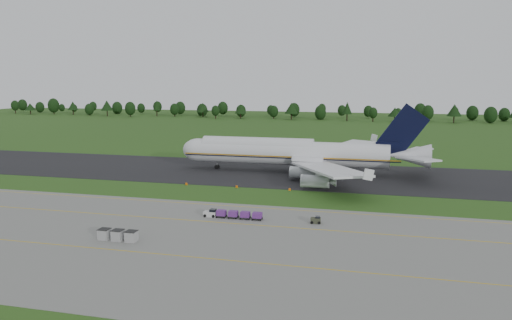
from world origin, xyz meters
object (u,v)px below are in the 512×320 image
(baggage_train, at_px, (232,214))
(utility_cart, at_px, (316,221))
(aircraft, at_px, (294,153))
(uld_row, at_px, (118,235))
(edge_markers, at_px, (237,187))

(baggage_train, bearing_deg, utility_cart, 1.60)
(aircraft, xyz_separation_m, utility_cart, (12.34, -48.89, -5.06))
(uld_row, bearing_deg, edge_markers, 80.25)
(baggage_train, distance_m, edge_markers, 26.68)
(baggage_train, bearing_deg, uld_row, -129.39)
(edge_markers, bearing_deg, aircraft, 67.14)
(utility_cart, bearing_deg, edge_markers, 131.21)
(baggage_train, height_order, edge_markers, baggage_train)
(aircraft, relative_size, uld_row, 10.58)
(utility_cart, distance_m, uld_row, 34.39)
(baggage_train, relative_size, utility_cart, 5.86)
(baggage_train, relative_size, uld_row, 1.73)
(aircraft, height_order, edge_markers, aircraft)
(utility_cart, height_order, uld_row, uld_row)
(utility_cart, xyz_separation_m, edge_markers, (-22.24, 25.40, -0.28))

